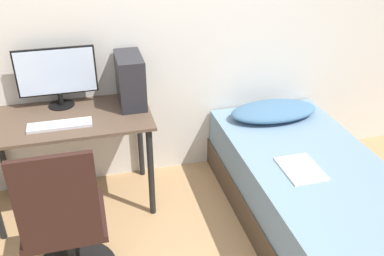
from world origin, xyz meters
The scene contains 9 objects.
wall_back centered at (0.00, 1.56, 1.25)m, with size 8.00×0.05×2.50m.
desk centered at (-0.42, 1.23, 0.62)m, with size 1.14×0.61×0.73m.
office_chair centered at (-0.47, 0.46, 0.38)m, with size 0.52×0.52×0.99m.
bed centered at (1.14, 0.63, 0.25)m, with size 0.93×1.81×0.50m.
pillow centered at (1.14, 1.28, 0.56)m, with size 0.70×0.36×0.11m.
magazine centered at (1.01, 0.55, 0.51)m, with size 0.24×0.32×0.01m.
monitor centered at (-0.45, 1.43, 0.97)m, with size 0.54×0.18×0.43m.
keyboard centered at (-0.46, 1.11, 0.74)m, with size 0.41×0.12×0.02m.
pc_tower centered at (0.04, 1.34, 0.91)m, with size 0.18×0.35×0.36m.
Camera 1 is at (-0.25, -1.48, 2.07)m, focal length 40.00 mm.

